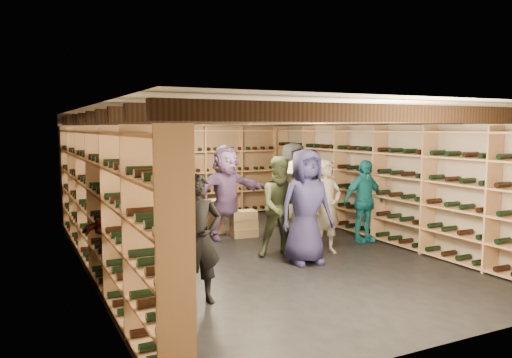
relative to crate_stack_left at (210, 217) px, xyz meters
The scene contains 23 objects.
ground 1.90m from the crate_stack_left, 85.81° to the right, with size 8.00×8.00×0.00m, color black.
walls 2.05m from the crate_stack_left, 85.81° to the right, with size 5.52×8.02×2.40m.
ceiling 2.78m from the crate_stack_left, 85.81° to the right, with size 5.50×8.00×0.01m, color beige.
ceiling_joists 2.68m from the crate_stack_left, 85.81° to the right, with size 5.40×7.12×0.18m.
wine_rack_left 3.15m from the crate_stack_left, 142.60° to the right, with size 0.32×7.50×2.15m.
wine_rack_right 3.37m from the crate_stack_left, 34.51° to the right, with size 0.32×7.50×2.15m.
wine_rack_back 2.11m from the crate_stack_left, 86.04° to the left, with size 4.70×0.30×2.15m.
crate_stack_left is the anchor object (origin of this frame).
crate_stack_right 0.75m from the crate_stack_left, 48.91° to the right, with size 0.52×0.36×0.51m.
crate_loose 1.10m from the crate_stack_left, 71.87° to the left, with size 0.50×0.33×0.17m, color tan.
person_0 3.14m from the crate_stack_left, 131.26° to the right, with size 0.83×0.54×1.70m, color black.
person_1 4.04m from the crate_stack_left, 112.97° to the right, with size 0.58×0.38×1.58m, color black.
person_2 2.29m from the crate_stack_left, 79.16° to the right, with size 0.80×0.63×1.65m, color #495533.
person_3 2.14m from the crate_stack_left, 65.09° to the right, with size 1.01×0.58×1.56m, color beige.
person_4 3.04m from the crate_stack_left, 39.63° to the right, with size 0.90×0.37×1.53m, color #167985.
person_5 3.56m from the crate_stack_left, 125.36° to the right, with size 1.48×0.47×1.59m, color brown.
person_6 2.84m from the crate_stack_left, 78.71° to the right, with size 0.88×0.57×1.80m, color #24224B.
person_7 2.68m from the crate_stack_left, 63.56° to the right, with size 0.58×0.38×1.58m, color gray.
person_8 2.13m from the crate_stack_left, 44.35° to the right, with size 0.83×0.65×1.72m, color #3F1A19.
person_9 2.03m from the crate_stack_left, 163.49° to the right, with size 1.08×0.62×1.68m, color #B1ACA0.
person_10 1.16m from the crate_stack_left, 148.66° to the right, with size 0.91×0.38×1.56m, color #295030.
person_11 0.80m from the crate_stack_left, 77.92° to the right, with size 1.67×0.53×1.80m, color #805F9C.
person_12 1.79m from the crate_stack_left, 19.34° to the right, with size 0.89×0.58×1.82m, color #343439.
Camera 1 is at (-3.68, -7.40, 2.12)m, focal length 35.00 mm.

